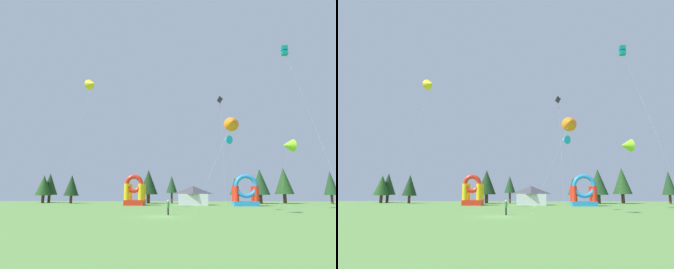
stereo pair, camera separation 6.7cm
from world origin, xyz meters
TOP-DOWN VIEW (x-y plane):
  - ground_plane at (0.00, 0.00)m, footprint 120.00×120.00m
  - kite_teal_box at (15.83, 0.39)m, footprint 6.40×0.74m
  - kite_yellow_delta at (-14.85, 18.32)m, footprint 5.38×5.54m
  - kite_orange_delta at (9.31, 3.93)m, footprint 6.50×2.01m
  - kite_black_diamond at (11.38, 32.47)m, footprint 1.34×10.29m
  - kite_lime_delta at (21.56, 18.84)m, footprint 2.63×5.21m
  - kite_cyan_delta at (9.65, 11.79)m, footprint 3.78×2.98m
  - person_left_edge at (0.72, 2.43)m, footprint 0.43×0.43m
  - inflatable_blue_arch at (-8.03, 30.35)m, footprint 4.20×4.68m
  - inflatable_red_slide at (15.36, 28.07)m, footprint 5.06×3.81m
  - festival_tent at (4.64, 32.30)m, footprint 6.39×4.05m
  - tree_row_0 at (-34.63, 43.83)m, footprint 4.28×4.28m
  - tree_row_1 at (-33.63, 45.33)m, footprint 4.09×4.09m
  - tree_row_2 at (-26.07, 41.08)m, footprint 3.73×3.73m
  - tree_row_3 at (-6.42, 42.14)m, footprint 4.79×4.79m
  - tree_row_4 at (-0.45, 41.82)m, footprint 2.85×2.85m
  - tree_row_5 at (15.77, 43.56)m, footprint 2.83×2.83m
  - tree_row_6 at (21.67, 41.76)m, footprint 4.74×4.74m
  - tree_row_7 at (28.08, 43.38)m, footprint 4.69×4.69m
  - tree_row_8 at (38.46, 40.77)m, footprint 3.33×3.33m

SIDE VIEW (x-z plane):
  - ground_plane at x=0.00m, z-range 0.00..0.00m
  - person_left_edge at x=0.72m, z-range 0.18..2.05m
  - festival_tent at x=4.64m, z-range 0.00..4.15m
  - inflatable_red_slide at x=15.36m, z-range -0.85..5.60m
  - inflatable_blue_arch at x=-8.03m, z-range -0.88..5.70m
  - tree_row_5 at x=15.77m, z-range 1.01..7.48m
  - tree_row_2 at x=-26.07m, z-range 0.91..8.08m
  - tree_row_0 at x=-34.63m, z-range 0.94..8.17m
  - tree_row_4 at x=-0.45m, z-range 1.23..8.12m
  - tree_row_1 at x=-33.63m, z-range 0.99..8.82m
  - tree_row_8 at x=38.46m, z-range 1.01..8.92m
  - tree_row_3 at x=-6.42m, z-range 1.08..9.50m
  - tree_row_6 at x=21.67m, z-range 1.03..9.57m
  - tree_row_7 at x=28.08m, z-range 1.10..10.06m
  - kite_cyan_delta at x=9.65m, z-range 5.15..17.01m
  - kite_lime_delta at x=21.56m, z-range 4.98..17.26m
  - kite_orange_delta at x=9.31m, z-range 5.55..18.74m
  - kite_teal_box at x=15.83m, z-range 10.02..31.37m
  - kite_yellow_delta at x=-14.85m, z-range 11.11..35.53m
  - kite_black_diamond at x=11.38m, z-range 11.51..36.13m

